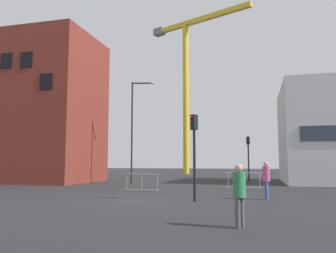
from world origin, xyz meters
name	(u,v)px	position (x,y,z in m)	size (l,w,h in m)	color
ground	(141,200)	(0.00, 0.00, 0.00)	(160.00, 160.00, 0.00)	#28282B
brick_building	(43,110)	(-13.29, 11.33, 6.47)	(9.39, 7.62, 12.94)	maroon
construction_crane	(188,71)	(-4.69, 35.20, 15.76)	(16.19, 7.76, 23.94)	yellow
streetlamp_tall	(135,124)	(-4.54, 11.43, 4.95)	(1.95, 0.57, 8.50)	#232326
traffic_light_far	(248,151)	(4.58, 15.94, 2.70)	(0.30, 0.39, 4.03)	black
traffic_light_near	(194,143)	(2.55, -0.01, 2.63)	(0.35, 0.39, 3.91)	black
pedestrian_walking	(266,177)	(5.70, 1.49, 1.04)	(0.34, 0.34, 1.78)	#33519E
pedestrian_waiting	(239,191)	(4.82, -5.83, 0.98)	(0.34, 0.34, 1.69)	#4C4C51
safety_barrier_mid_span	(142,182)	(-1.41, 4.29, 0.56)	(2.12, 0.17, 1.08)	gray
safety_barrier_left_run	(244,180)	(4.42, 7.93, 0.56)	(2.26, 0.32, 1.08)	#9EA0A5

